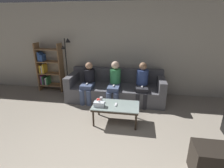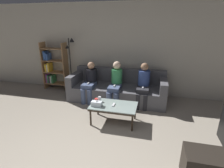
% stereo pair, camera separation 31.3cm
% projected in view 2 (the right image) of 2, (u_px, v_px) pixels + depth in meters
% --- Properties ---
extents(wall_back, '(12.00, 0.06, 2.60)m').
position_uv_depth(wall_back, '(122.00, 50.00, 5.07)').
color(wall_back, '#B7B2A3').
rests_on(wall_back, ground_plane).
extents(couch, '(2.60, 0.99, 0.81)m').
position_uv_depth(couch, '(118.00, 89.00, 4.88)').
color(couch, '#515156').
rests_on(couch, ground_plane).
extents(coffee_table, '(0.97, 0.58, 0.40)m').
position_uv_depth(coffee_table, '(114.00, 107.00, 3.69)').
color(coffee_table, '#8C9E99').
rests_on(coffee_table, ground_plane).
extents(cup_near_left, '(0.07, 0.07, 0.12)m').
position_uv_depth(cup_near_left, '(96.00, 101.00, 3.73)').
color(cup_near_left, red).
rests_on(cup_near_left, coffee_table).
extents(cup_near_right, '(0.07, 0.07, 0.11)m').
position_uv_depth(cup_near_right, '(100.00, 99.00, 3.83)').
color(cup_near_right, silver).
rests_on(cup_near_right, coffee_table).
extents(tissue_box, '(0.22, 0.12, 0.13)m').
position_uv_depth(tissue_box, '(97.00, 104.00, 3.62)').
color(tissue_box, silver).
rests_on(tissue_box, coffee_table).
extents(game_remote, '(0.04, 0.15, 0.02)m').
position_uv_depth(game_remote, '(114.00, 105.00, 3.67)').
color(game_remote, white).
rests_on(game_remote, coffee_table).
extents(bookshelf, '(0.76, 0.32, 1.48)m').
position_uv_depth(bookshelf, '(53.00, 67.00, 5.55)').
color(bookshelf, '#9E754C').
rests_on(bookshelf, ground_plane).
extents(standing_lamp, '(0.31, 0.26, 1.64)m').
position_uv_depth(standing_lamp, '(71.00, 60.00, 5.15)').
color(standing_lamp, black).
rests_on(standing_lamp, ground_plane).
extents(seated_person_left_end, '(0.31, 0.65, 1.05)m').
position_uv_depth(seated_person_left_end, '(90.00, 81.00, 4.75)').
color(seated_person_left_end, '#47567A').
rests_on(seated_person_left_end, ground_plane).
extents(seated_person_mid_left, '(0.31, 0.69, 1.10)m').
position_uv_depth(seated_person_mid_left, '(116.00, 82.00, 4.57)').
color(seated_person_mid_left, '#47567A').
rests_on(seated_person_mid_left, ground_plane).
extents(seated_person_mid_right, '(0.31, 0.62, 1.09)m').
position_uv_depth(seated_person_mid_right, '(143.00, 84.00, 4.43)').
color(seated_person_mid_right, '#28282D').
rests_on(seated_person_mid_right, ground_plane).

